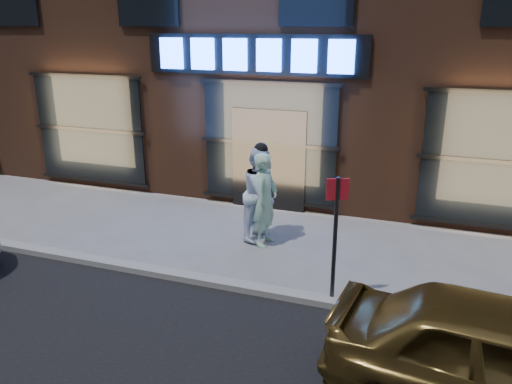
% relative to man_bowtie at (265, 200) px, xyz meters
% --- Properties ---
extents(ground, '(90.00, 90.00, 0.00)m').
position_rel_man_bowtie_xyz_m(ground, '(-0.58, -1.92, -0.95)').
color(ground, slate).
rests_on(ground, ground).
extents(curb, '(60.00, 0.25, 0.12)m').
position_rel_man_bowtie_xyz_m(curb, '(-0.58, -1.92, -0.89)').
color(curb, gray).
rests_on(curb, ground).
extents(man_bowtie, '(0.51, 0.73, 1.89)m').
position_rel_man_bowtie_xyz_m(man_bowtie, '(0.00, 0.00, 0.00)').
color(man_bowtie, '#B1E8CA').
rests_on(man_bowtie, ground).
extents(man_cap, '(0.85, 1.03, 1.94)m').
position_rel_man_bowtie_xyz_m(man_cap, '(-0.18, 0.26, 0.02)').
color(man_cap, white).
rests_on(man_cap, ground).
extents(sign_post, '(0.32, 0.16, 2.11)m').
position_rel_man_bowtie_xyz_m(sign_post, '(1.72, -1.82, 0.33)').
color(sign_post, '#262628').
rests_on(sign_post, ground).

